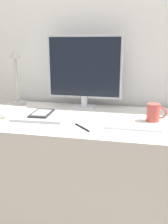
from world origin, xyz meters
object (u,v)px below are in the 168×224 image
(desk_lamp, at_px, (16,75))
(coffee_mug, at_px, (154,113))
(monitor, at_px, (84,70))
(laptop, at_px, (42,116))
(pen, at_px, (82,127))
(keyboard, at_px, (132,126))
(notebook, at_px, (2,111))
(ereader, at_px, (42,113))

(desk_lamp, xyz_separation_m, coffee_mug, (0.96, -0.23, -0.17))
(monitor, distance_m, laptop, 0.44)
(monitor, relative_size, pen, 4.56)
(monitor, relative_size, keyboard, 1.72)
(notebook, relative_size, coffee_mug, 2.20)
(monitor, xyz_separation_m, laptop, (-0.20, -0.30, -0.25))
(keyboard, distance_m, laptop, 0.55)
(coffee_mug, distance_m, pen, 0.43)
(ereader, relative_size, notebook, 0.81)
(keyboard, xyz_separation_m, desk_lamp, (-0.85, 0.37, 0.21))
(desk_lamp, xyz_separation_m, pen, (0.59, -0.44, -0.21))
(desk_lamp, bearing_deg, pen, -36.68)
(monitor, distance_m, pen, 0.52)
(ereader, height_order, desk_lamp, desk_lamp)
(monitor, xyz_separation_m, desk_lamp, (-0.50, -0.01, -0.04))
(laptop, height_order, ereader, ereader)
(monitor, relative_size, ereader, 2.56)
(ereader, distance_m, coffee_mug, 0.67)
(laptop, height_order, coffee_mug, coffee_mug)
(laptop, relative_size, coffee_mug, 2.76)
(keyboard, bearing_deg, notebook, 172.27)
(notebook, bearing_deg, ereader, -2.81)
(monitor, bearing_deg, desk_lamp, -179.16)
(keyboard, xyz_separation_m, pen, (-0.26, -0.06, -0.00))
(laptop, xyz_separation_m, notebook, (-0.28, 0.03, 0.00))
(pen, bearing_deg, monitor, 100.98)
(ereader, bearing_deg, pen, -29.26)
(keyboard, height_order, notebook, notebook)
(keyboard, relative_size, desk_lamp, 0.75)
(keyboard, bearing_deg, pen, -166.04)
(pen, bearing_deg, coffee_mug, 29.32)
(monitor, bearing_deg, notebook, -150.68)
(pen, bearing_deg, notebook, 162.68)
(laptop, height_order, notebook, notebook)
(ereader, relative_size, coffee_mug, 1.78)
(desk_lamp, bearing_deg, keyboard, -23.79)
(coffee_mug, bearing_deg, pen, -150.68)
(monitor, xyz_separation_m, pen, (0.09, -0.45, -0.26))
(ereader, xyz_separation_m, desk_lamp, (-0.30, 0.28, 0.20))
(laptop, relative_size, ereader, 1.56)
(laptop, bearing_deg, desk_lamp, 135.75)
(laptop, height_order, pen, laptop)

